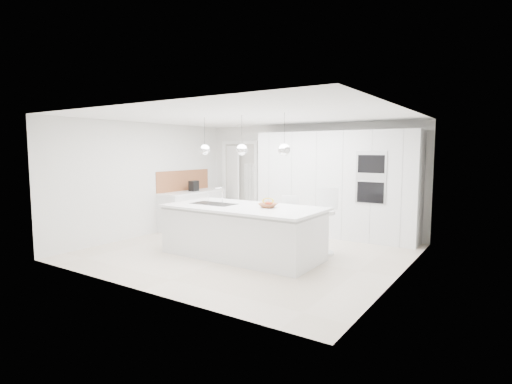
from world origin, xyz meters
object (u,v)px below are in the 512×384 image
Objects in this scene: espresso_machine at (194,186)px; bar_stool_left at (287,223)px; fruit_bowl at (268,205)px; bar_stool_right at (324,222)px; island_base at (242,233)px.

espresso_machine reaches higher than bar_stool_left.
bar_stool_right reaches higher than fruit_bowl.
espresso_machine is 3.76m from bar_stool_right.
island_base is at bearing -37.86° from espresso_machine.
bar_stool_right is at bearing 38.76° from island_base.
espresso_machine reaches higher than island_base.
bar_stool_right is at bearing -15.92° from espresso_machine.
bar_stool_left is at bearing 164.03° from bar_stool_right.
bar_stool_left is 0.74m from bar_stool_right.
fruit_bowl is 3.29m from espresso_machine.
island_base is at bearing -161.85° from bar_stool_right.
espresso_machine is (-2.98, 1.38, 0.09)m from fruit_bowl.
bar_stool_right reaches higher than bar_stool_left.
fruit_bowl is 0.85m from bar_stool_left.
bar_stool_left is (-0.03, 0.73, -0.43)m from fruit_bowl.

